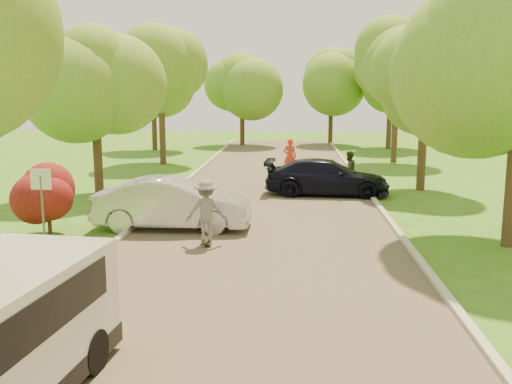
% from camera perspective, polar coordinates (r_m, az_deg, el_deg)
% --- Properties ---
extents(ground, '(100.00, 100.00, 0.00)m').
position_cam_1_polar(ground, '(11.40, -0.91, -11.61)').
color(ground, '#3C6C19').
rests_on(ground, ground).
extents(road, '(8.00, 60.00, 0.01)m').
position_cam_1_polar(road, '(19.05, 0.95, -2.68)').
color(road, '#4C4438').
rests_on(road, ground).
extents(curb_left, '(0.18, 60.00, 0.12)m').
position_cam_1_polar(curb_left, '(19.63, -10.95, -2.31)').
color(curb_left, '#B2AD9E').
rests_on(curb_left, ground).
extents(curb_right, '(0.18, 60.00, 0.12)m').
position_cam_1_polar(curb_right, '(19.29, 13.07, -2.61)').
color(curb_right, '#B2AD9E').
rests_on(curb_right, ground).
extents(street_sign, '(0.55, 0.06, 2.17)m').
position_cam_1_polar(street_sign, '(16.21, -20.66, 0.03)').
color(street_sign, '#59595E').
rests_on(street_sign, ground).
extents(red_shrub, '(1.70, 1.70, 1.95)m').
position_cam_1_polar(red_shrub, '(17.84, -20.08, -0.58)').
color(red_shrub, '#382619').
rests_on(red_shrub, ground).
extents(tree_l_midb, '(4.30, 4.20, 6.62)m').
position_cam_1_polar(tree_l_midb, '(23.82, -15.46, 10.63)').
color(tree_l_midb, '#382619').
rests_on(tree_l_midb, ground).
extents(tree_l_far, '(4.92, 4.80, 7.79)m').
position_cam_1_polar(tree_l_far, '(33.37, -9.16, 12.12)').
color(tree_l_far, '#382619').
rests_on(tree_l_far, ground).
extents(tree_r_midb, '(4.51, 4.40, 7.01)m').
position_cam_1_polar(tree_r_midb, '(25.23, 17.07, 11.17)').
color(tree_r_midb, '#382619').
rests_on(tree_r_midb, ground).
extents(tree_r_far, '(5.33, 5.20, 8.34)m').
position_cam_1_polar(tree_r_far, '(35.18, 14.36, 12.42)').
color(tree_r_far, '#382619').
rests_on(tree_r_far, ground).
extents(tree_bg_a, '(5.12, 5.00, 7.72)m').
position_cam_1_polar(tree_bg_a, '(41.69, -9.99, 11.45)').
color(tree_bg_a, '#382619').
rests_on(tree_bg_a, ground).
extents(tree_bg_b, '(5.12, 5.00, 7.95)m').
position_cam_1_polar(tree_bg_b, '(43.21, 13.66, 11.57)').
color(tree_bg_b, '#382619').
rests_on(tree_bg_b, ground).
extents(tree_bg_c, '(4.92, 4.80, 7.33)m').
position_cam_1_polar(tree_bg_c, '(44.71, -1.13, 11.12)').
color(tree_bg_c, '#382619').
rests_on(tree_bg_c, ground).
extents(tree_bg_d, '(5.12, 5.00, 7.72)m').
position_cam_1_polar(tree_bg_d, '(46.69, 7.85, 11.35)').
color(tree_bg_d, '#382619').
rests_on(tree_bg_d, ground).
extents(silver_sedan, '(4.80, 1.69, 1.58)m').
position_cam_1_polar(silver_sedan, '(17.72, -8.33, -1.16)').
color(silver_sedan, '#B4B4B9').
rests_on(silver_sedan, ground).
extents(dark_sedan, '(5.16, 2.35, 1.46)m').
position_cam_1_polar(dark_sedan, '(23.45, 7.09, 1.48)').
color(dark_sedan, black).
rests_on(dark_sedan, ground).
extents(longboard, '(0.38, 0.90, 0.10)m').
position_cam_1_polar(longboard, '(15.95, -4.95, -4.90)').
color(longboard, black).
rests_on(longboard, ground).
extents(skateboarder, '(1.19, 0.80, 1.71)m').
position_cam_1_polar(skateboarder, '(15.75, -5.00, -1.84)').
color(skateboarder, slate).
rests_on(skateboarder, longboard).
extents(person_striped, '(0.71, 0.51, 1.81)m').
position_cam_1_polar(person_striped, '(29.12, 3.41, 3.55)').
color(person_striped, red).
rests_on(person_striped, ground).
extents(person_olive, '(1.00, 0.97, 1.62)m').
position_cam_1_polar(person_olive, '(25.38, 9.26, 2.25)').
color(person_olive, '#2E3721').
rests_on(person_olive, ground).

